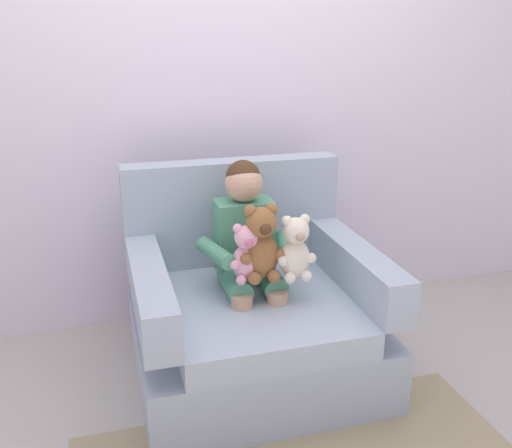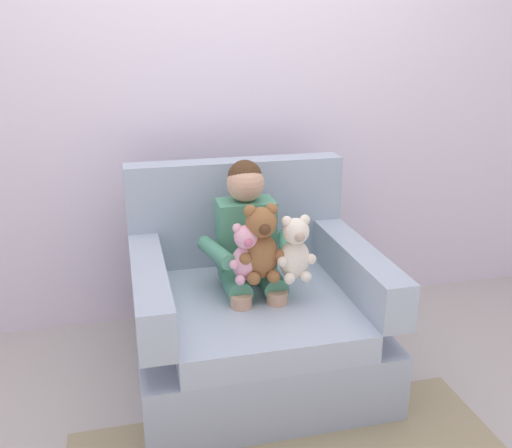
% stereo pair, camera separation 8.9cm
% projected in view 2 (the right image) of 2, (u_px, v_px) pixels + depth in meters
% --- Properties ---
extents(ground_plane, '(8.00, 8.00, 0.00)m').
position_uv_depth(ground_plane, '(255.00, 374.00, 2.71)').
color(ground_plane, '#ADA89E').
extents(back_wall, '(6.00, 0.10, 2.60)m').
position_uv_depth(back_wall, '(221.00, 80.00, 2.98)').
color(back_wall, silver).
rests_on(back_wall, ground).
extents(armchair, '(1.07, 0.97, 0.95)m').
position_uv_depth(armchair, '(253.00, 314.00, 2.66)').
color(armchair, '#9EADBC').
rests_on(armchair, ground).
extents(seated_child, '(0.45, 0.39, 0.82)m').
position_uv_depth(seated_child, '(249.00, 244.00, 2.58)').
color(seated_child, '#4C9370').
rests_on(seated_child, armchair).
extents(plush_cream, '(0.17, 0.14, 0.29)m').
position_uv_depth(plush_cream, '(295.00, 250.00, 2.42)').
color(plush_cream, silver).
rests_on(plush_cream, armchair).
extents(plush_brown, '(0.20, 0.16, 0.34)m').
position_uv_depth(plush_brown, '(261.00, 245.00, 2.42)').
color(plush_brown, brown).
rests_on(plush_brown, armchair).
extents(plush_pink, '(0.15, 0.13, 0.26)m').
position_uv_depth(plush_pink, '(246.00, 254.00, 2.41)').
color(plush_pink, '#EAA8BC').
rests_on(plush_pink, armchair).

